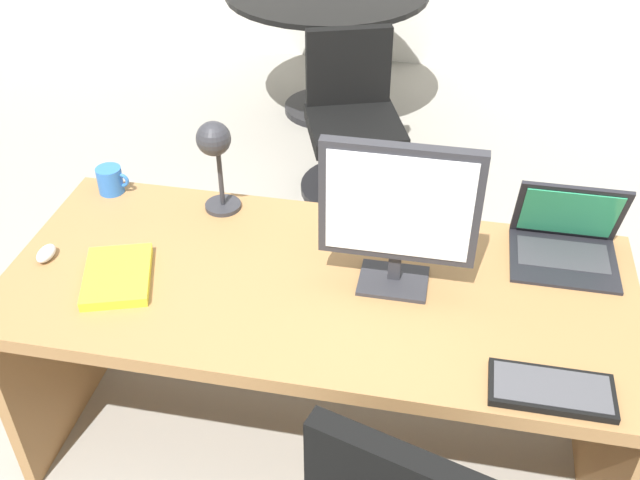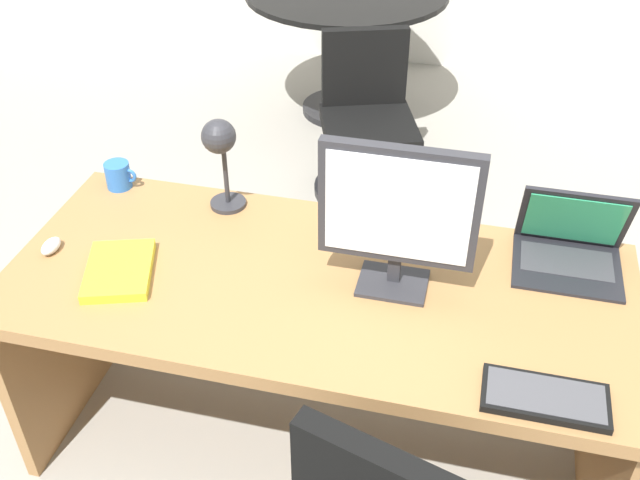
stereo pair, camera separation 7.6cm
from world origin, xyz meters
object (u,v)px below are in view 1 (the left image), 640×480
mouse (46,253)px  desk_lamp (215,150)px  meeting_table (327,21)px  meeting_chair_near (353,132)px  desk (320,319)px  monitor (399,209)px  laptop (566,233)px  keyboard (551,390)px  book (117,276)px  coffee_mug (111,180)px

mouse → desk_lamp: bearing=37.8°
meeting_table → meeting_chair_near: meeting_chair_near is taller
desk → meeting_table: (-0.46, 2.52, 0.02)m
monitor → laptop: (0.49, 0.25, -0.19)m
desk → meeting_chair_near: size_ratio=2.28×
monitor → mouse: bearing=-175.2°
laptop → meeting_chair_near: 1.76m
desk → meeting_chair_near: 1.70m
laptop → keyboard: size_ratio=1.04×
desk_lamp → keyboard: bearing=-30.2°
monitor → book: size_ratio=1.48×
monitor → coffee_mug: (-1.01, 0.30, -0.21)m
monitor → keyboard: (0.43, -0.35, -0.25)m
desk_lamp → meeting_table: desk_lamp is taller
mouse → coffee_mug: coffee_mug is taller
desk → keyboard: bearing=-28.7°
desk → laptop: bearing=18.4°
laptop → mouse: laptop is taller
keyboard → book: size_ratio=0.99×
laptop → coffee_mug: laptop is taller
mouse → meeting_table: size_ratio=0.07×
keyboard → coffee_mug: coffee_mug is taller
coffee_mug → keyboard: bearing=-24.2°
mouse → meeting_chair_near: bearing=69.3°
keyboard → book: 1.24m
meeting_table → coffee_mug: bearing=-98.5°
laptop → mouse: bearing=-167.7°
monitor → meeting_chair_near: 1.86m
book → meeting_table: (0.12, 2.68, -0.19)m
desk → book: bearing=-164.9°
coffee_mug → mouse: bearing=-95.9°
laptop → desk_lamp: 1.11m
keyboard → book: book is taller
coffee_mug → meeting_table: (0.33, 2.23, -0.22)m
desk → meeting_table: bearing=100.3°
keyboard → mouse: size_ratio=3.61×
keyboard → meeting_chair_near: meeting_chair_near is taller
laptop → book: size_ratio=1.03×
desk → monitor: monitor is taller
coffee_mug → meeting_table: coffee_mug is taller
keyboard → desk_lamp: bearing=149.8°
coffee_mug → meeting_table: size_ratio=0.10×
monitor → laptop: bearing=26.7°
monitor → mouse: (-1.05, -0.09, -0.24)m
laptop → desk_lamp: (-1.10, 0.01, 0.16)m
meeting_chair_near → mouse: bearing=-110.7°
meeting_chair_near → desk: bearing=-84.5°
desk → meeting_table: size_ratio=1.57×
book → meeting_chair_near: size_ratio=0.38×
desk → laptop: size_ratio=5.84×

